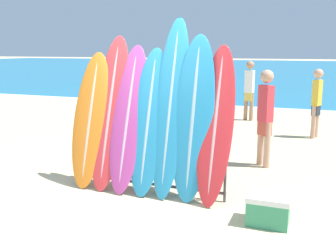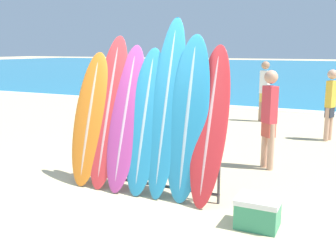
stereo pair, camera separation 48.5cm
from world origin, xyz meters
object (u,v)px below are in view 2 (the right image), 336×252
surfboard_rack (144,162)px  person_near_water (264,89)px  surfboard_slot_1 (109,111)px  surfboard_slot_4 (166,107)px  surfboard_slot_6 (210,125)px  surfboard_slot_2 (126,118)px  person_far_left (330,102)px  surfboard_slot_3 (145,121)px  surfboard_slot_0 (90,118)px  cooler_box (258,212)px  surfboard_slot_5 (188,118)px  person_mid_beach (269,116)px

surfboard_rack → person_near_water: bearing=86.8°
surfboard_slot_1 → surfboard_slot_4: bearing=0.9°
surfboard_rack → surfboard_slot_6: bearing=3.1°
surfboard_slot_2 → person_far_left: surfboard_slot_2 is taller
surfboard_slot_6 → person_far_left: bearing=75.0°
surfboard_slot_1 → surfboard_slot_2: size_ratio=1.06×
surfboard_slot_2 → surfboard_slot_3: size_ratio=1.02×
surfboard_slot_0 → surfboard_slot_3: 0.97m
person_far_left → surfboard_slot_2: bearing=-6.4°
surfboard_slot_0 → surfboard_slot_1: 0.34m
surfboard_rack → person_far_left: size_ratio=1.43×
surfboard_slot_0 → person_far_left: 5.62m
surfboard_slot_1 → surfboard_slot_4: 0.97m
surfboard_rack → surfboard_slot_1: surfboard_slot_1 is taller
surfboard_slot_0 → surfboard_slot_6: 1.95m
surfboard_rack → surfboard_slot_6: 1.16m
surfboard_slot_6 → person_near_water: (-0.62, 6.39, -0.13)m
surfboard_slot_0 → person_near_water: bearing=78.3°
surfboard_slot_6 → cooler_box: (0.80, -0.53, -0.89)m
person_far_left → surfboard_slot_6: bearing=7.6°
surfboard_slot_2 → surfboard_slot_4: surfboard_slot_4 is taller
surfboard_slot_6 → surfboard_slot_1: bearing=178.9°
surfboard_slot_0 → surfboard_slot_6: bearing=0.5°
surfboard_slot_0 → surfboard_slot_5: (1.63, 0.01, 0.13)m
surfboard_rack → surfboard_slot_4: bearing=17.6°
surfboard_rack → cooler_box: (1.78, -0.48, -0.26)m
surfboard_slot_3 → cooler_box: bearing=-16.3°
surfboard_rack → person_near_water: size_ratio=1.34×
surfboard_slot_4 → person_mid_beach: size_ratio=1.47×
person_near_water → surfboard_slot_0: bearing=92.4°
person_far_left → cooler_box: (-0.44, -5.14, -0.70)m
surfboard_slot_5 → surfboard_slot_0: bearing=-179.5°
surfboard_rack → cooler_box: surfboard_rack is taller
person_mid_beach → surfboard_slot_1: bearing=83.0°
surfboard_slot_1 → person_near_water: bearing=80.9°
surfboard_slot_3 → person_mid_beach: surfboard_slot_3 is taller
surfboard_slot_2 → surfboard_slot_5: 1.00m
surfboard_slot_5 → cooler_box: (1.12, -0.53, -0.96)m
surfboard_slot_1 → surfboard_slot_3: bearing=-3.8°
surfboard_slot_4 → person_near_water: 6.35m
surfboard_slot_1 → person_near_water: size_ratio=1.32×
surfboard_slot_0 → surfboard_slot_4: surfboard_slot_4 is taller
person_far_left → cooler_box: size_ratio=3.23×
person_near_water → cooler_box: 7.10m
surfboard_rack → surfboard_slot_6: (0.98, 0.05, 0.62)m
surfboard_slot_4 → surfboard_slot_5: (0.35, -0.05, -0.12)m
surfboard_rack → surfboard_slot_1: 0.96m
surfboard_slot_0 → surfboard_slot_2: 0.64m
surfboard_slot_2 → surfboard_slot_6: (1.31, 0.00, 0.00)m
surfboard_slot_0 → cooler_box: bearing=-10.6°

